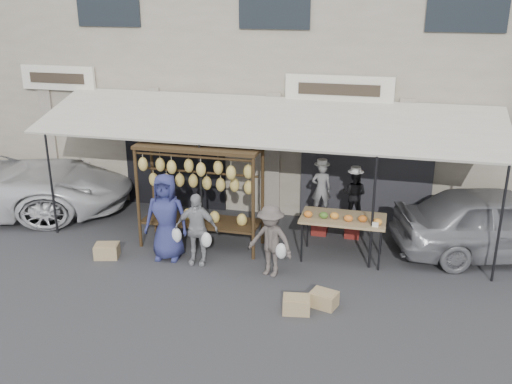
% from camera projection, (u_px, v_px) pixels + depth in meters
% --- Properties ---
extents(ground_plane, '(90.00, 90.00, 0.00)m').
position_uv_depth(ground_plane, '(232.00, 279.00, 10.89)').
color(ground_plane, '#2D2D30').
extents(shophouse, '(24.00, 6.15, 7.30)m').
position_uv_depth(shophouse, '(298.00, 51.00, 15.60)').
color(shophouse, '#A59989').
rests_on(shophouse, ground_plane).
extents(awning, '(10.00, 2.35, 2.92)m').
position_uv_depth(awning, '(261.00, 122.00, 12.11)').
color(awning, beige).
rests_on(awning, ground_plane).
extents(banana_rack, '(2.60, 0.90, 2.24)m').
position_uv_depth(banana_rack, '(199.00, 177.00, 11.81)').
color(banana_rack, black).
rests_on(banana_rack, ground_plane).
extents(produce_table, '(1.70, 0.90, 1.04)m').
position_uv_depth(produce_table, '(343.00, 219.00, 11.45)').
color(produce_table, tan).
rests_on(produce_table, ground_plane).
extents(vendor_left, '(0.49, 0.38, 1.20)m').
position_uv_depth(vendor_left, '(321.00, 189.00, 12.58)').
color(vendor_left, gray).
rests_on(vendor_left, stool_left).
extents(vendor_right, '(0.61, 0.52, 1.11)m').
position_uv_depth(vendor_right, '(354.00, 194.00, 12.44)').
color(vendor_right, black).
rests_on(vendor_right, stool_right).
extents(customer_left, '(0.93, 0.65, 1.81)m').
position_uv_depth(customer_left, '(166.00, 217.00, 11.48)').
color(customer_left, navy).
rests_on(customer_left, ground_plane).
extents(customer_mid, '(0.89, 0.42, 1.48)m').
position_uv_depth(customer_mid, '(196.00, 229.00, 11.32)').
color(customer_mid, '#9A9B9E').
rests_on(customer_mid, ground_plane).
extents(customer_right, '(1.04, 0.77, 1.43)m').
position_uv_depth(customer_right, '(271.00, 241.00, 10.84)').
color(customer_right, '#554C47').
rests_on(customer_right, ground_plane).
extents(stool_left, '(0.43, 0.43, 0.48)m').
position_uv_depth(stool_left, '(320.00, 224.00, 12.86)').
color(stool_left, maroon).
rests_on(stool_left, ground_plane).
extents(stool_right, '(0.35, 0.35, 0.45)m').
position_uv_depth(stool_right, '(352.00, 227.00, 12.70)').
color(stool_right, maroon).
rests_on(stool_right, ground_plane).
extents(crate_near_a, '(0.51, 0.42, 0.28)m').
position_uv_depth(crate_near_a, '(296.00, 305.00, 9.75)').
color(crate_near_a, tan).
rests_on(crate_near_a, ground_plane).
extents(crate_near_b, '(0.53, 0.45, 0.27)m').
position_uv_depth(crate_near_b, '(324.00, 299.00, 9.93)').
color(crate_near_b, tan).
rests_on(crate_near_b, ground_plane).
extents(crate_far, '(0.56, 0.48, 0.29)m').
position_uv_depth(crate_far, '(107.00, 251.00, 11.75)').
color(crate_far, tan).
rests_on(crate_far, ground_plane).
extents(sedan, '(4.58, 2.83, 1.45)m').
position_uv_depth(sedan, '(500.00, 223.00, 11.65)').
color(sedan, gray).
rests_on(sedan, ground_plane).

